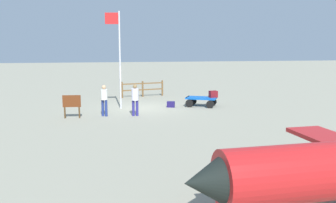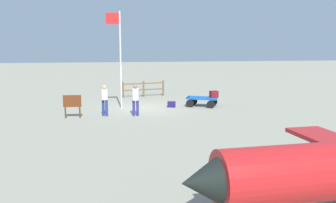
{
  "view_description": "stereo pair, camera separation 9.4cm",
  "coord_description": "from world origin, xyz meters",
  "px_view_note": "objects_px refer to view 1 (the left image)",
  "views": [
    {
      "loc": [
        2.25,
        21.08,
        3.7
      ],
      "look_at": [
        -0.49,
        6.0,
        1.3
      ],
      "focal_mm": 38.36,
      "sensor_mm": 36.0,
      "label": 1
    },
    {
      "loc": [
        2.16,
        21.1,
        3.7
      ],
      "look_at": [
        -0.49,
        6.0,
        1.3
      ],
      "focal_mm": 38.36,
      "sensor_mm": 36.0,
      "label": 2
    }
  ],
  "objects_px": {
    "suitcase_navy": "(213,94)",
    "flagpole": "(118,52)",
    "suitcase_grey": "(171,104)",
    "worker_trailing": "(135,97)",
    "worker_lead": "(104,98)",
    "luggage_cart": "(201,100)",
    "signboard": "(72,103)"
  },
  "relations": [
    {
      "from": "suitcase_navy",
      "to": "flagpole",
      "type": "xyz_separation_m",
      "value": [
        5.67,
        -0.29,
        2.54
      ]
    },
    {
      "from": "suitcase_grey",
      "to": "flagpole",
      "type": "xyz_separation_m",
      "value": [
        3.08,
        -0.06,
        3.13
      ]
    },
    {
      "from": "flagpole",
      "to": "worker_trailing",
      "type": "bearing_deg",
      "value": 107.05
    },
    {
      "from": "worker_lead",
      "to": "worker_trailing",
      "type": "distance_m",
      "value": 1.62
    },
    {
      "from": "luggage_cart",
      "to": "worker_trailing",
      "type": "height_order",
      "value": "worker_trailing"
    },
    {
      "from": "suitcase_navy",
      "to": "luggage_cart",
      "type": "bearing_deg",
      "value": -15.38
    },
    {
      "from": "worker_trailing",
      "to": "signboard",
      "type": "bearing_deg",
      "value": 0.68
    },
    {
      "from": "flagpole",
      "to": "signboard",
      "type": "relative_size",
      "value": 4.73
    },
    {
      "from": "worker_trailing",
      "to": "flagpole",
      "type": "relative_size",
      "value": 0.3
    },
    {
      "from": "signboard",
      "to": "luggage_cart",
      "type": "bearing_deg",
      "value": -162.77
    },
    {
      "from": "luggage_cart",
      "to": "worker_lead",
      "type": "bearing_deg",
      "value": 19.58
    },
    {
      "from": "worker_trailing",
      "to": "flagpole",
      "type": "height_order",
      "value": "flagpole"
    },
    {
      "from": "luggage_cart",
      "to": "suitcase_navy",
      "type": "height_order",
      "value": "suitcase_navy"
    },
    {
      "from": "suitcase_grey",
      "to": "worker_trailing",
      "type": "xyz_separation_m",
      "value": [
        2.36,
        2.31,
        0.82
      ]
    },
    {
      "from": "luggage_cart",
      "to": "flagpole",
      "type": "relative_size",
      "value": 0.36
    },
    {
      "from": "flagpole",
      "to": "signboard",
      "type": "xyz_separation_m",
      "value": [
        2.52,
        2.41,
        -2.53
      ]
    },
    {
      "from": "suitcase_navy",
      "to": "signboard",
      "type": "relative_size",
      "value": 0.44
    },
    {
      "from": "luggage_cart",
      "to": "suitcase_navy",
      "type": "distance_m",
      "value": 0.82
    },
    {
      "from": "luggage_cart",
      "to": "worker_lead",
      "type": "distance_m",
      "value": 6.21
    },
    {
      "from": "luggage_cart",
      "to": "suitcase_navy",
      "type": "xyz_separation_m",
      "value": [
        -0.72,
        0.2,
        0.35
      ]
    },
    {
      "from": "luggage_cart",
      "to": "suitcase_grey",
      "type": "relative_size",
      "value": 3.89
    },
    {
      "from": "worker_lead",
      "to": "signboard",
      "type": "height_order",
      "value": "worker_lead"
    },
    {
      "from": "suitcase_navy",
      "to": "worker_lead",
      "type": "height_order",
      "value": "worker_lead"
    },
    {
      "from": "suitcase_grey",
      "to": "flagpole",
      "type": "bearing_deg",
      "value": -1.08
    },
    {
      "from": "worker_lead",
      "to": "suitcase_navy",
      "type": "bearing_deg",
      "value": -164.0
    },
    {
      "from": "worker_trailing",
      "to": "signboard",
      "type": "xyz_separation_m",
      "value": [
        3.24,
        0.04,
        -0.22
      ]
    },
    {
      "from": "worker_lead",
      "to": "worker_trailing",
      "type": "xyz_separation_m",
      "value": [
        -1.6,
        0.2,
        0.02
      ]
    },
    {
      "from": "suitcase_grey",
      "to": "signboard",
      "type": "bearing_deg",
      "value": 22.74
    },
    {
      "from": "luggage_cart",
      "to": "worker_lead",
      "type": "xyz_separation_m",
      "value": [
        5.83,
        2.07,
        0.56
      ]
    },
    {
      "from": "worker_trailing",
      "to": "signboard",
      "type": "relative_size",
      "value": 1.41
    },
    {
      "from": "suitcase_grey",
      "to": "signboard",
      "type": "height_order",
      "value": "signboard"
    },
    {
      "from": "luggage_cart",
      "to": "flagpole",
      "type": "xyz_separation_m",
      "value": [
        4.95,
        -0.09,
        2.89
      ]
    }
  ]
}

